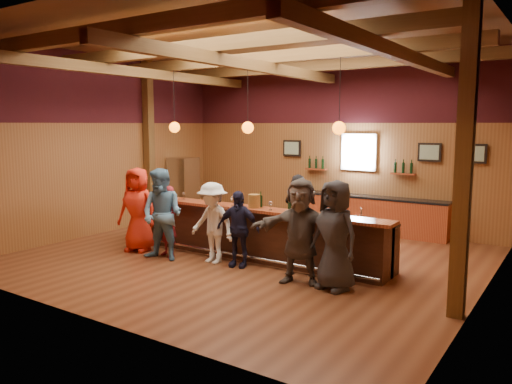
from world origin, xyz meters
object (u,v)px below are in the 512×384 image
at_px(back_bar_cabinet, 368,214).
at_px(customer_white, 212,223).
at_px(customer_dark, 335,235).
at_px(bartender, 298,214).
at_px(customer_redvest, 168,221).
at_px(stainless_fridge, 184,188).
at_px(customer_denim, 162,215).
at_px(ice_bucket, 254,201).
at_px(customer_orange, 138,209).
at_px(customer_navy, 238,229).
at_px(customer_brown, 300,231).
at_px(bottle_a, 261,201).
at_px(bar_counter, 253,232).

height_order(back_bar_cabinet, customer_white, customer_white).
xyz_separation_m(customer_dark, bartender, (-1.70, 1.81, -0.07)).
bearing_deg(customer_white, customer_redvest, -169.72).
xyz_separation_m(stainless_fridge, customer_redvest, (2.63, -3.44, -0.15)).
relative_size(customer_denim, ice_bucket, 7.07).
height_order(customer_dark, bartender, customer_dark).
distance_m(customer_orange, customer_dark, 4.69).
height_order(customer_orange, customer_navy, customer_orange).
relative_size(customer_orange, customer_brown, 0.99).
bearing_deg(stainless_fridge, bartender, -19.21).
relative_size(stainless_fridge, customer_redvest, 1.21).
relative_size(customer_white, customer_brown, 0.88).
distance_m(back_bar_cabinet, customer_orange, 5.81).
height_order(customer_white, ice_bucket, customer_white).
bearing_deg(stainless_fridge, ice_bucket, -32.44).
xyz_separation_m(customer_dark, ice_bucket, (-2.08, 0.68, 0.31)).
bearing_deg(customer_brown, bottle_a, 132.20).
xyz_separation_m(stainless_fridge, customer_dark, (6.46, -3.46, 0.03)).
xyz_separation_m(back_bar_cabinet, customer_denim, (-2.55, -4.84, 0.47)).
bearing_deg(bar_counter, customer_orange, -156.63).
bearing_deg(customer_orange, customer_denim, -28.79).
distance_m(stainless_fridge, customer_orange, 3.89).
relative_size(customer_orange, customer_white, 1.13).
distance_m(customer_redvest, customer_navy, 1.69).
height_order(back_bar_cabinet, customer_dark, customer_dark).
xyz_separation_m(bartender, bottle_a, (-0.30, -1.00, 0.38)).
xyz_separation_m(customer_white, bartender, (1.02, 1.66, 0.04)).
height_order(customer_redvest, bottle_a, customer_redvest).
bearing_deg(customer_redvest, bar_counter, 44.65).
distance_m(customer_redvest, customer_brown, 3.19).
relative_size(customer_orange, bottle_a, 5.82).
relative_size(stainless_fridge, ice_bucket, 6.76).
bearing_deg(back_bar_cabinet, customer_orange, -127.62).
xyz_separation_m(back_bar_cabinet, customer_orange, (-3.53, -4.59, 0.44)).
bearing_deg(customer_orange, customer_white, -10.33).
height_order(bar_counter, customer_redvest, customer_redvest).
distance_m(back_bar_cabinet, bartender, 2.85).
height_order(customer_denim, bottle_a, customer_denim).
xyz_separation_m(customer_navy, customer_dark, (2.15, -0.21, 0.18)).
relative_size(customer_denim, customer_brown, 1.02).
distance_m(bartender, ice_bucket, 1.25).
bearing_deg(customer_dark, ice_bucket, 176.03).
height_order(ice_bucket, bottle_a, bottle_a).
distance_m(customer_orange, customer_denim, 1.01).
distance_m(stainless_fridge, bartender, 5.04).
relative_size(customer_orange, customer_redvest, 1.23).
bearing_deg(bartender, bottle_a, 71.07).
height_order(customer_orange, customer_dark, customer_dark).
distance_m(bar_counter, customer_denim, 1.91).
bearing_deg(bartender, customer_navy, 72.21).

